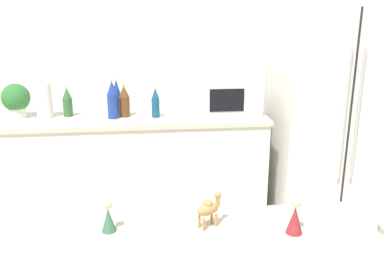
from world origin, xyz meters
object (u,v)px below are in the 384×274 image
Objects in this scene: back_bottle_4 at (124,101)px; potted_plant at (16,99)px; wise_man_figurine_blue at (295,218)px; paper_towel_roll at (44,101)px; camel_figurine at (209,208)px; microwave at (228,95)px; back_bottle_3 at (112,100)px; back_bottle_0 at (117,97)px; back_bottle_2 at (67,102)px; wise_man_figurine_crimson at (108,218)px; back_bottle_1 at (156,103)px; refrigerator at (330,116)px.

potted_plant is at bearing 176.32° from back_bottle_4.
paper_towel_roll is at bearing 123.04° from wise_man_figurine_blue.
microwave is at bearing 77.10° from camel_figurine.
back_bottle_0 is at bearing 80.59° from back_bottle_3.
back_bottle_4 is 1.94× the size of camel_figurine.
back_bottle_3 reaches higher than back_bottle_0.
back_bottle_2 is 0.37m from back_bottle_3.
wise_man_figurine_blue reaches higher than camel_figurine.
wise_man_figurine_blue is at bearing -7.37° from wise_man_figurine_crimson.
microwave is 1.96m from camel_figurine.
back_bottle_3 is at bearing 93.29° from wise_man_figurine_crimson.
paper_towel_roll is at bearing 171.38° from back_bottle_3.
back_bottle_4 is at bearing 168.43° from back_bottle_1.
back_bottle_1 is 0.80× the size of back_bottle_3.
microwave is 1.68× the size of back_bottle_0.
microwave is 1.26m from back_bottle_2.
back_bottle_0 is at bearing 2.96° from potted_plant.
camel_figurine is at bearing -78.44° from back_bottle_4.
back_bottle_0 is 0.11m from back_bottle_4.
wise_man_figurine_blue is at bearing -70.75° from back_bottle_4.
microwave is 2.02× the size of back_bottle_1.
camel_figurine is (-1.27, -1.83, 0.15)m from refrigerator.
camel_figurine is at bearing -124.73° from refrigerator.
wise_man_figurine_blue is (1.12, -2.01, -0.01)m from back_bottle_2.
back_bottle_1 is (-0.58, -0.09, -0.03)m from microwave.
camel_figurine is (0.99, -1.90, -0.02)m from paper_towel_roll.
paper_towel_roll is 1.43m from microwave.
camel_figurine is at bearing -75.59° from back_bottle_3.
back_bottle_3 is at bearing -151.13° from back_bottle_4.
back_bottle_2 is 0.44m from back_bottle_4.
back_bottle_0 is 0.33m from back_bottle_1.
back_bottle_2 is 2.30m from wise_man_figurine_blue.
wise_man_figurine_crimson is at bearing -96.92° from back_bottle_1.
paper_towel_roll is 0.85m from back_bottle_1.
back_bottle_0 is (0.76, 0.04, -0.01)m from potted_plant.
back_bottle_1 is at bearing -5.49° from potted_plant.
potted_plant is 2.13× the size of wise_man_figurine_crimson.
back_bottle_1 is 1.95m from wise_man_figurine_blue.
potted_plant is at bearing 177.84° from refrigerator.
wise_man_figurine_blue is at bearing -15.01° from camel_figurine.
back_bottle_4 is at bearing -2.99° from paper_towel_roll.
back_bottle_3 reaches higher than camel_figurine.
potted_plant is 2.27m from camel_figurine.
microwave is at bearing -0.84° from back_bottle_2.
back_bottle_3 reaches higher than microwave.
back_bottle_1 is (1.06, -0.10, -0.03)m from potted_plant.
refrigerator is at bearing 63.07° from wise_man_figurine_blue.
back_bottle_3 is (-1.74, -0.01, 0.18)m from refrigerator.
refrigerator reaches higher than back_bottle_4.
back_bottle_3 is 1.82m from wise_man_figurine_crimson.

